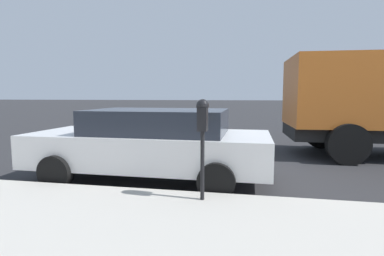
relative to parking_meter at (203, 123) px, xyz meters
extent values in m
plane|color=#2B2B2D|center=(2.55, 0.87, -1.33)|extent=(220.00, 220.00, 0.00)
cylinder|color=black|center=(0.00, 0.00, -0.63)|extent=(0.06, 0.06, 1.04)
cube|color=black|center=(0.00, 0.00, 0.06)|extent=(0.20, 0.14, 0.34)
sphere|color=black|center=(0.00, 0.00, 0.26)|extent=(0.19, 0.19, 0.19)
cube|color=gold|center=(0.11, 0.00, 0.02)|extent=(0.01, 0.11, 0.12)
cube|color=black|center=(0.11, 0.00, 0.13)|extent=(0.01, 0.10, 0.08)
cube|color=silver|center=(1.49, 1.33, -0.68)|extent=(1.99, 4.83, 0.65)
cube|color=#232833|center=(1.49, 1.14, -0.11)|extent=(1.74, 2.71, 0.48)
cylinder|color=black|center=(0.53, 2.83, -1.01)|extent=(0.23, 0.64, 0.64)
cylinder|color=black|center=(2.48, 2.81, -1.01)|extent=(0.23, 0.64, 0.64)
cylinder|color=black|center=(0.51, -0.16, -1.01)|extent=(0.23, 0.64, 0.64)
cylinder|color=black|center=(2.45, -0.17, -1.01)|extent=(0.23, 0.64, 0.64)
cube|color=#C66623|center=(4.93, -3.07, 0.52)|extent=(2.58, 2.61, 1.96)
cylinder|color=black|center=(3.69, -3.12, -0.81)|extent=(0.34, 1.05, 1.04)
cylinder|color=black|center=(6.17, -3.02, -0.81)|extent=(0.34, 1.05, 1.04)
camera|label=1|loc=(-4.31, -0.66, 0.40)|focal=28.00mm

